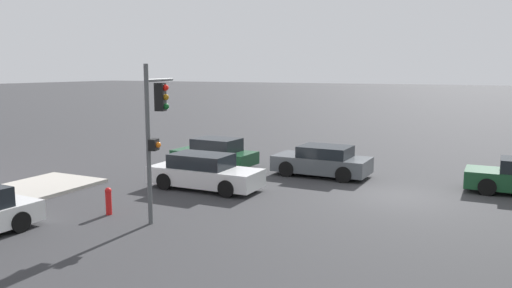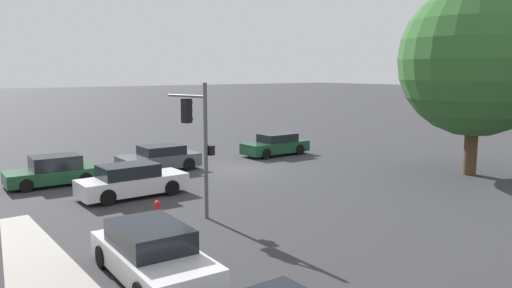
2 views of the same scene
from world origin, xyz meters
The scene contains 9 objects.
ground_plane centered at (0.00, 0.00, 0.00)m, with size 300.00×300.00×0.00m, color #333335.
street_tree centered at (-8.89, 8.29, 5.92)m, with size 7.81×7.81×9.84m.
traffic_signal centered at (6.28, 6.39, 3.22)m, with size 0.91×2.10×4.96m.
crossing_car_0 centered at (7.16, 2.21, 0.68)m, with size 4.60×1.87×1.43m.
crossing_car_1 centered at (3.71, -2.29, 0.67)m, with size 4.32×2.09×1.38m.
crossing_car_2 centered at (-4.53, -2.48, 0.66)m, with size 4.45×1.83×1.38m.
crossing_car_3 centered at (9.27, -2.13, 0.65)m, with size 4.25×2.05×1.40m.
parked_car_0 centered at (10.10, 10.61, 0.66)m, with size 2.13×4.69×1.39m.
fire_hydrant centered at (8.09, 6.69, 0.49)m, with size 0.22×0.22×0.92m.
Camera 2 is at (15.32, 22.25, 5.36)m, focal length 35.00 mm.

